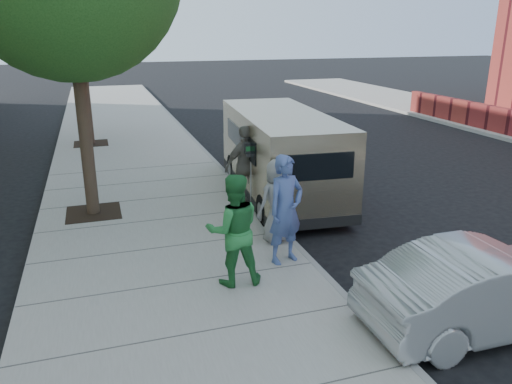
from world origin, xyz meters
The scene contains 11 objects.
ground centered at (0.00, 0.00, 0.00)m, with size 120.00×120.00×0.00m, color black.
sidewalk centered at (-1.00, 0.00, 0.07)m, with size 5.00×60.00×0.15m, color gray.
curb_face centered at (1.44, 0.00, 0.07)m, with size 0.12×60.00×0.16m, color gray.
tree_far centered at (-2.25, 10.00, 4.88)m, with size 3.92×3.80×6.49m.
parking_meter centered at (1.24, 1.60, 1.28)m, with size 0.32×0.12×1.56m.
van centered at (2.31, 2.60, 1.16)m, with size 2.42×6.04×2.19m.
sedan centered at (3.10, -3.93, 0.64)m, with size 1.35×3.86×1.27m, color #9EA1A4.
person_officer centered at (0.98, -1.26, 1.13)m, with size 0.72×0.47×1.97m, color #465A96.
person_green_shirt centered at (-0.11, -1.76, 1.08)m, with size 0.91×0.71×1.87m, color #297F3B.
person_gray_shirt centered at (1.16, -0.36, 0.98)m, with size 0.81×0.53×1.65m, color gray.
person_striped_polo centered at (1.20, 1.88, 1.10)m, with size 1.12×0.46×1.91m, color slate.
Camera 1 is at (-2.05, -8.92, 4.16)m, focal length 35.00 mm.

